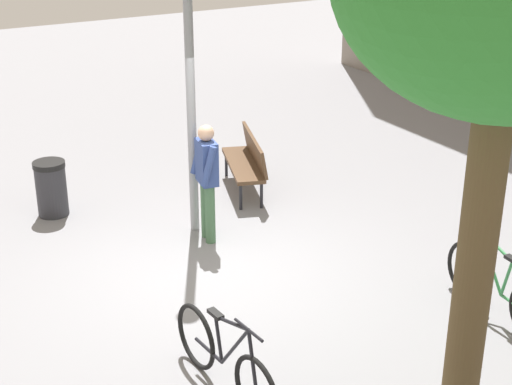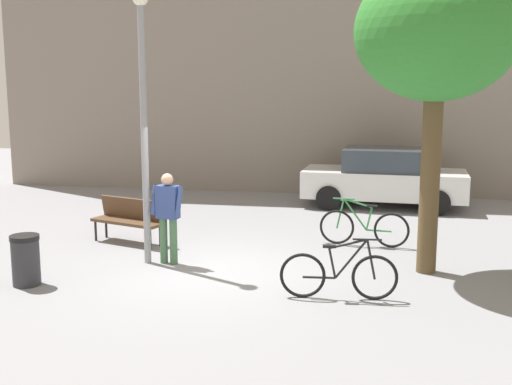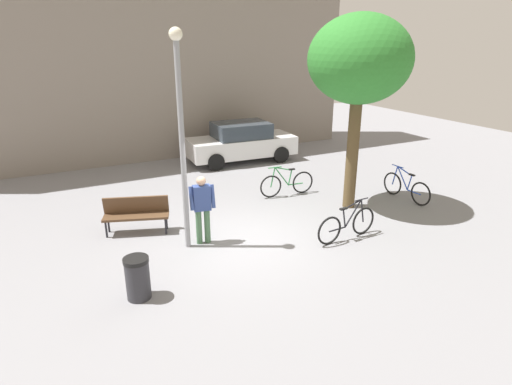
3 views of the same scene
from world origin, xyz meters
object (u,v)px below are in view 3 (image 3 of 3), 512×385
(person_by_lamppost, at_px, (202,205))
(park_bench, at_px, (136,212))
(plaza_tree, at_px, (360,61))
(trash_bin, at_px, (138,278))
(bicycle_blue, at_px, (406,188))
(parked_car_white, at_px, (241,142))
(bicycle_green, at_px, (287,184))
(bicycle_black, at_px, (347,225))
(lamppost, at_px, (181,126))

(person_by_lamppost, height_order, park_bench, person_by_lamppost)
(plaza_tree, bearing_deg, trash_bin, -163.35)
(trash_bin, bearing_deg, bicycle_blue, 10.90)
(person_by_lamppost, distance_m, park_bench, 1.90)
(bicycle_blue, relative_size, parked_car_white, 0.42)
(plaza_tree, bearing_deg, parked_car_white, 96.70)
(bicycle_green, bearing_deg, parked_car_white, 84.14)
(plaza_tree, bearing_deg, person_by_lamppost, -176.13)
(trash_bin, bearing_deg, person_by_lamppost, 40.64)
(person_by_lamppost, bearing_deg, trash_bin, -139.36)
(bicycle_blue, bearing_deg, bicycle_black, -157.46)
(lamppost, height_order, bicycle_green, lamppost)
(bicycle_black, relative_size, trash_bin, 2.15)
(plaza_tree, bearing_deg, park_bench, 170.01)
(park_bench, distance_m, parked_car_white, 7.10)
(lamppost, xyz_separation_m, bicycle_black, (3.58, -1.38, -2.49))
(plaza_tree, bearing_deg, bicycle_blue, -9.86)
(person_by_lamppost, distance_m, trash_bin, 2.57)
(park_bench, distance_m, plaza_tree, 6.93)
(bicycle_blue, bearing_deg, park_bench, 170.04)
(parked_car_white, bearing_deg, bicycle_green, -95.86)
(bicycle_blue, distance_m, trash_bin, 8.56)
(parked_car_white, bearing_deg, lamppost, -124.81)
(lamppost, relative_size, bicycle_green, 2.69)
(person_by_lamppost, xyz_separation_m, trash_bin, (-1.91, -1.64, -0.54))
(lamppost, xyz_separation_m, bicycle_green, (3.88, 1.97, -2.49))
(parked_car_white, distance_m, trash_bin, 9.76)
(plaza_tree, distance_m, parked_car_white, 6.78)
(bicycle_green, height_order, trash_bin, bicycle_green)
(bicycle_green, bearing_deg, trash_bin, -146.34)
(bicycle_blue, height_order, trash_bin, bicycle_blue)
(plaza_tree, relative_size, parked_car_white, 1.23)
(bicycle_green, bearing_deg, person_by_lamppost, -150.73)
(park_bench, height_order, parked_car_white, parked_car_white)
(plaza_tree, bearing_deg, lamppost, -176.27)
(bicycle_green, distance_m, bicycle_black, 3.36)
(bicycle_black, bearing_deg, bicycle_blue, 22.54)
(plaza_tree, distance_m, bicycle_green, 4.19)
(park_bench, xyz_separation_m, parked_car_white, (5.19, 4.84, 0.23))
(person_by_lamppost, height_order, parked_car_white, person_by_lamppost)
(lamppost, height_order, parked_car_white, lamppost)
(lamppost, xyz_separation_m, park_bench, (-0.87, 1.36, -2.33))
(plaza_tree, height_order, bicycle_blue, plaza_tree)
(plaza_tree, relative_size, bicycle_black, 2.92)
(park_bench, height_order, bicycle_green, bicycle_green)
(lamppost, distance_m, bicycle_green, 5.01)
(trash_bin, bearing_deg, park_bench, 78.01)
(lamppost, distance_m, person_by_lamppost, 1.95)
(park_bench, bearing_deg, bicycle_black, -31.61)
(lamppost, xyz_separation_m, bicycle_blue, (6.90, -0.00, -2.49))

